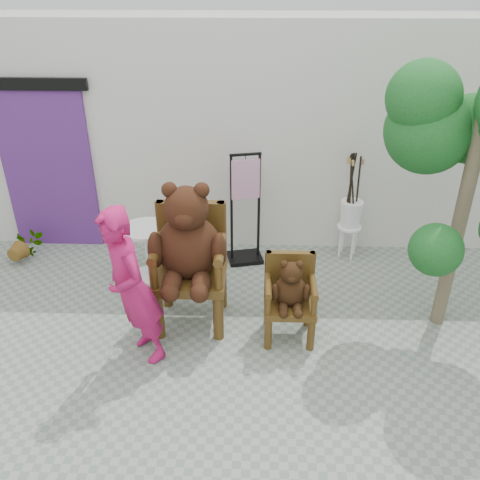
{
  "coord_description": "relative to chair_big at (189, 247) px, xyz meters",
  "views": [
    {
      "loc": [
        -0.23,
        -3.74,
        3.58
      ],
      "look_at": [
        -0.38,
        1.02,
        0.95
      ],
      "focal_mm": 38.0,
      "sensor_mm": 36.0,
      "label": 1
    }
  ],
  "objects": [
    {
      "name": "ground_plane",
      "position": [
        0.91,
        -0.85,
        -0.94
      ],
      "size": [
        60.0,
        60.0,
        0.0
      ],
      "primitive_type": "plane",
      "color": "gray",
      "rests_on": "ground"
    },
    {
      "name": "cafe_table",
      "position": [
        -0.65,
        0.88,
        -0.5
      ],
      "size": [
        0.6,
        0.6,
        0.7
      ],
      "rotation": [
        0.0,
        0.0,
        -0.11
      ],
      "color": "white",
      "rests_on": "ground"
    },
    {
      "name": "person",
      "position": [
        -0.47,
        -0.64,
        -0.09
      ],
      "size": [
        0.7,
        0.74,
        1.71
      ],
      "primitive_type": "imported",
      "rotation": [
        0.0,
        0.0,
        -0.92
      ],
      "color": "#AF1554",
      "rests_on": "ground"
    },
    {
      "name": "back_wall",
      "position": [
        0.91,
        2.25,
        0.56
      ],
      "size": [
        9.0,
        1.0,
        3.0
      ],
      "primitive_type": "cube",
      "color": "silver",
      "rests_on": "ground"
    },
    {
      "name": "chair_big",
      "position": [
        0.0,
        0.0,
        0.0
      ],
      "size": [
        0.81,
        0.88,
        1.68
      ],
      "color": "#3D280D",
      "rests_on": "ground"
    },
    {
      "name": "display_stand",
      "position": [
        0.56,
        1.33,
        -0.36
      ],
      "size": [
        0.52,
        0.44,
        1.51
      ],
      "rotation": [
        0.0,
        0.0,
        0.22
      ],
      "color": "black",
      "rests_on": "ground"
    },
    {
      "name": "stool_bucket",
      "position": [
        1.96,
        1.49,
        -0.3
      ],
      "size": [
        0.32,
        0.32,
        1.45
      ],
      "rotation": [
        0.0,
        0.0,
        -0.37
      ],
      "color": "white",
      "rests_on": "ground"
    },
    {
      "name": "potted_plant",
      "position": [
        -2.41,
        1.24,
        -0.72
      ],
      "size": [
        0.47,
        0.43,
        0.44
      ],
      "primitive_type": "imported",
      "rotation": [
        0.0,
        0.0,
        -0.23
      ],
      "color": "#113E1A",
      "rests_on": "ground"
    },
    {
      "name": "doorway",
      "position": [
        -2.09,
        1.72,
        0.22
      ],
      "size": [
        1.4,
        0.11,
        2.33
      ],
      "color": "#542672",
      "rests_on": "ground"
    },
    {
      "name": "chair_small",
      "position": [
        1.07,
        -0.23,
        -0.37
      ],
      "size": [
        0.53,
        0.51,
        0.95
      ],
      "color": "#3D280D",
      "rests_on": "ground"
    }
  ]
}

